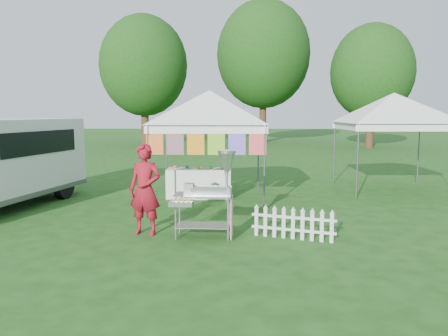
{
  "coord_description": "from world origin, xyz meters",
  "views": [
    {
      "loc": [
        0.7,
        -8.45,
        2.38
      ],
      "look_at": [
        0.45,
        1.74,
        1.1
      ],
      "focal_mm": 35.0,
      "sensor_mm": 36.0,
      "label": 1
    }
  ],
  "objects": [
    {
      "name": "donut_cart",
      "position": [
        0.27,
        -0.24,
        0.99
      ],
      "size": [
        1.24,
        0.79,
        1.68
      ],
      "rotation": [
        0.0,
        0.0,
        -0.04
      ],
      "color": "gray",
      "rests_on": "ground"
    },
    {
      "name": "ground",
      "position": [
        0.0,
        0.0,
        0.0
      ],
      "size": [
        120.0,
        120.0,
        0.0
      ],
      "primitive_type": "plane",
      "color": "#1B4413",
      "rests_on": "ground"
    },
    {
      "name": "display_table",
      "position": [
        -0.31,
        3.75,
        0.41
      ],
      "size": [
        1.8,
        0.7,
        0.82
      ],
      "primitive_type": "cube",
      "color": "white",
      "rests_on": "ground"
    },
    {
      "name": "tree_right",
      "position": [
        10.0,
        22.0,
        5.18
      ],
      "size": [
        5.6,
        5.6,
        8.42
      ],
      "color": "#3D2B16",
      "rests_on": "ground"
    },
    {
      "name": "canopy_main",
      "position": [
        0.0,
        3.49,
        2.99
      ],
      "size": [
        4.24,
        4.24,
        3.45
      ],
      "color": "#59595E",
      "rests_on": "ground"
    },
    {
      "name": "vendor",
      "position": [
        -1.06,
        -0.08,
        0.9
      ],
      "size": [
        0.74,
        0.57,
        1.79
      ],
      "primitive_type": "imported",
      "rotation": [
        0.0,
        0.0,
        -0.24
      ],
      "color": "maroon",
      "rests_on": "ground"
    },
    {
      "name": "tree_left",
      "position": [
        -6.0,
        24.0,
        5.83
      ],
      "size": [
        6.4,
        6.4,
        9.53
      ],
      "color": "#3D2B16",
      "rests_on": "ground"
    },
    {
      "name": "tree_mid",
      "position": [
        3.0,
        28.0,
        7.14
      ],
      "size": [
        7.6,
        7.6,
        11.52
      ],
      "color": "#3D2B16",
      "rests_on": "ground"
    },
    {
      "name": "picket_fence",
      "position": [
        1.81,
        -0.35,
        0.29
      ],
      "size": [
        1.54,
        0.54,
        0.56
      ],
      "rotation": [
        0.0,
        0.0,
        -0.33
      ],
      "color": "silver",
      "rests_on": "ground"
    },
    {
      "name": "canopy_right",
      "position": [
        5.5,
        5.0,
        2.99
      ],
      "size": [
        4.24,
        4.24,
        3.45
      ],
      "color": "#59595E",
      "rests_on": "ground"
    }
  ]
}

